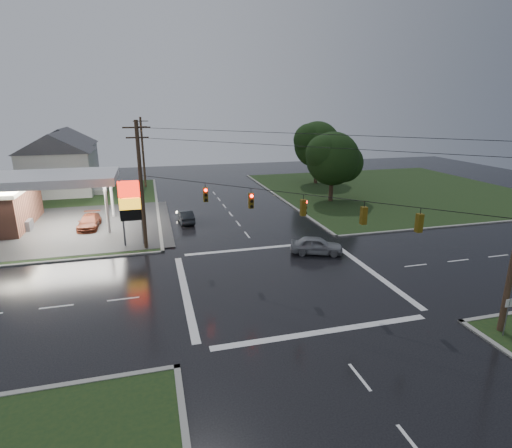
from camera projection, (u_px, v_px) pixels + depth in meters
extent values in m
plane|color=black|center=(283.00, 281.00, 28.70)|extent=(120.00, 120.00, 0.00)
cube|color=black|center=(393.00, 190.00, 59.21)|extent=(36.00, 36.00, 0.08)
cube|color=#2D2D2D|center=(39.00, 229.00, 40.39)|extent=(26.00, 18.00, 0.02)
cylinder|color=silver|center=(107.00, 209.00, 38.66)|extent=(0.30, 0.30, 5.00)
cylinder|color=silver|center=(11.00, 201.00, 41.73)|extent=(0.30, 0.30, 5.00)
cylinder|color=silver|center=(112.00, 196.00, 44.21)|extent=(0.30, 0.30, 5.00)
cube|color=silver|center=(53.00, 178.00, 39.43)|extent=(12.00, 8.00, 0.80)
cube|color=white|center=(54.00, 182.00, 39.55)|extent=(11.40, 7.40, 0.04)
cube|color=#59595E|center=(27.00, 225.00, 40.01)|extent=(0.80, 1.60, 1.10)
cube|color=#59595E|center=(91.00, 221.00, 41.50)|extent=(0.80, 1.60, 1.10)
cylinder|color=#59595E|center=(122.00, 214.00, 34.77)|extent=(0.16, 0.16, 6.00)
cylinder|color=#59595E|center=(141.00, 213.00, 35.17)|extent=(0.16, 0.16, 6.00)
cube|color=red|center=(130.00, 189.00, 34.34)|extent=(2.00, 0.35, 1.40)
cube|color=orange|center=(131.00, 204.00, 34.71)|extent=(2.00, 0.35, 1.00)
cube|color=black|center=(132.00, 215.00, 35.00)|extent=(2.00, 0.35, 1.00)
cylinder|color=#382619|center=(141.00, 187.00, 33.58)|extent=(0.32, 0.32, 11.00)
cube|color=#382619|center=(136.00, 127.00, 32.18)|extent=(2.20, 0.12, 0.12)
cube|color=#382619|center=(137.00, 138.00, 32.41)|extent=(1.80, 0.12, 0.12)
cylinder|color=#382619|center=(143.00, 153.00, 60.04)|extent=(0.32, 0.32, 10.50)
cube|color=#382619|center=(140.00, 121.00, 58.71)|extent=(2.20, 0.12, 0.12)
cube|color=#382619|center=(141.00, 127.00, 58.94)|extent=(1.80, 0.12, 0.12)
cube|color=#59470C|center=(206.00, 195.00, 30.33)|extent=(0.34, 0.34, 1.10)
cylinder|color=#FF0C07|center=(206.00, 190.00, 30.03)|extent=(0.22, 0.08, 0.22)
cube|color=#59470C|center=(251.00, 201.00, 28.39)|extent=(0.34, 0.34, 1.10)
cylinder|color=#FF0C07|center=(252.00, 196.00, 28.10)|extent=(0.22, 0.08, 0.22)
cube|color=#59470C|center=(303.00, 208.00, 26.46)|extent=(0.34, 0.34, 1.10)
cylinder|color=#FF0C07|center=(306.00, 202.00, 26.40)|extent=(0.08, 0.22, 0.22)
cube|color=#59470C|center=(364.00, 216.00, 24.53)|extent=(0.34, 0.34, 1.10)
cylinder|color=#FF0C07|center=(362.00, 209.00, 24.61)|extent=(0.22, 0.08, 0.22)
cube|color=#59470C|center=(419.00, 223.00, 22.98)|extent=(0.34, 0.34, 1.10)
cylinder|color=#FF0C07|center=(418.00, 216.00, 23.06)|extent=(0.22, 0.08, 0.22)
cube|color=silver|center=(59.00, 173.00, 55.98)|extent=(9.00, 8.00, 6.00)
cube|color=gray|center=(102.00, 189.00, 58.03)|extent=(1.60, 4.80, 0.80)
cube|color=silver|center=(67.00, 162.00, 66.84)|extent=(9.00, 8.00, 6.00)
cube|color=gray|center=(102.00, 176.00, 68.89)|extent=(1.60, 4.80, 0.80)
cylinder|color=black|center=(331.00, 182.00, 51.82)|extent=(0.56, 0.56, 5.04)
sphere|color=black|center=(333.00, 159.00, 50.95)|extent=(6.80, 6.80, 6.80)
sphere|color=black|center=(343.00, 163.00, 51.83)|extent=(5.10, 5.10, 5.10)
sphere|color=black|center=(324.00, 154.00, 50.04)|extent=(4.76, 4.76, 4.76)
cylinder|color=black|center=(316.00, 166.00, 63.60)|extent=(0.56, 0.56, 5.60)
sphere|color=black|center=(317.00, 145.00, 62.63)|extent=(7.20, 7.20, 7.20)
sphere|color=black|center=(327.00, 149.00, 63.55)|extent=(5.40, 5.40, 5.40)
sphere|color=black|center=(310.00, 140.00, 61.67)|extent=(5.04, 5.04, 5.04)
imported|color=black|center=(186.00, 216.00, 42.87)|extent=(1.66, 4.14, 1.34)
imported|color=gray|center=(316.00, 245.00, 33.74)|extent=(4.73, 3.22, 1.50)
imported|color=#5D2415|center=(89.00, 222.00, 40.78)|extent=(2.12, 4.81, 1.37)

